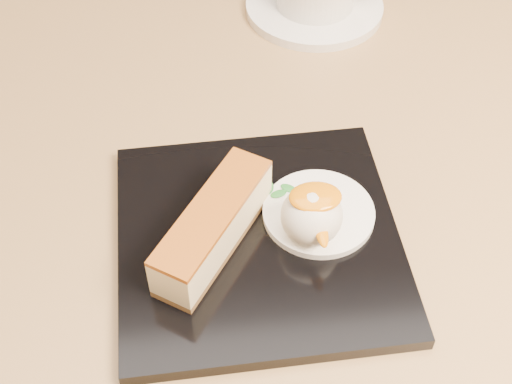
{
  "coord_description": "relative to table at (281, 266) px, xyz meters",
  "views": [
    {
      "loc": [
        -0.07,
        -0.43,
        1.17
      ],
      "look_at": [
        -0.03,
        -0.07,
        0.76
      ],
      "focal_mm": 50.0,
      "sensor_mm": 36.0,
      "label": 1
    }
  ],
  "objects": [
    {
      "name": "mango_sauce",
      "position": [
        0.01,
        -0.09,
        0.21
      ],
      "size": [
        0.04,
        0.03,
        0.01
      ],
      "primitive_type": "ellipsoid",
      "color": "orange",
      "rests_on": "ice_cream_scoop"
    },
    {
      "name": "ice_cream_scoop",
      "position": [
        0.01,
        -0.09,
        0.19
      ],
      "size": [
        0.05,
        0.05,
        0.05
      ],
      "primitive_type": "sphere",
      "color": "white",
      "rests_on": "cream_smear"
    },
    {
      "name": "table",
      "position": [
        0.0,
        0.0,
        0.0
      ],
      "size": [
        0.8,
        0.8,
        0.72
      ],
      "color": "black",
      "rests_on": "ground"
    },
    {
      "name": "dessert_plate",
      "position": [
        -0.03,
        -0.09,
        0.16
      ],
      "size": [
        0.23,
        0.23,
        0.01
      ],
      "primitive_type": "cube",
      "rotation": [
        0.0,
        0.0,
        0.03
      ],
      "color": "black",
      "rests_on": "table"
    },
    {
      "name": "mint_sprig",
      "position": [
        -0.01,
        -0.05,
        0.17
      ],
      "size": [
        0.03,
        0.02,
        0.0
      ],
      "color": "#297E2D",
      "rests_on": "cream_smear"
    },
    {
      "name": "cheesecake",
      "position": [
        -0.07,
        -0.09,
        0.19
      ],
      "size": [
        0.1,
        0.13,
        0.04
      ],
      "rotation": [
        0.0,
        0.0,
        0.99
      ],
      "color": "brown",
      "rests_on": "dessert_plate"
    },
    {
      "name": "saucer",
      "position": [
        0.06,
        0.23,
        0.16
      ],
      "size": [
        0.15,
        0.15,
        0.01
      ],
      "primitive_type": "cylinder",
      "color": "white",
      "rests_on": "table"
    },
    {
      "name": "cream_smear",
      "position": [
        0.02,
        -0.07,
        0.17
      ],
      "size": [
        0.09,
        0.09,
        0.01
      ],
      "primitive_type": "cylinder",
      "color": "white",
      "rests_on": "dessert_plate"
    }
  ]
}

